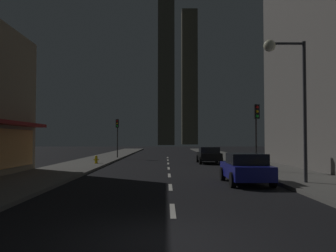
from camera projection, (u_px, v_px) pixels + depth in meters
ground_plane at (168, 159)px, 39.42m from camera, size 78.00×136.00×0.10m
sidewalk_right at (232, 158)px, 39.46m from camera, size 4.00×76.00×0.15m
sidewalk_left at (104, 158)px, 39.38m from camera, size 4.00×76.00×0.15m
lane_marking_center at (169, 171)px, 23.63m from camera, size 0.16×38.60×0.01m
skyscraper_distant_tall at (166, 59)px, 137.53m from camera, size 6.21×6.44×65.33m
skyscraper_distant_mid at (189, 77)px, 153.96m from camera, size 6.56×7.29×57.23m
car_parked_near at (246, 168)px, 17.11m from camera, size 1.98×4.24×1.45m
car_parked_far at (209, 155)px, 31.78m from camera, size 1.98×4.24×1.45m
fire_hydrant_far_left at (96, 160)px, 29.43m from camera, size 0.42×0.30×0.65m
traffic_light_near_right at (256, 122)px, 22.66m from camera, size 0.32×0.48×4.20m
traffic_light_far_left at (117, 129)px, 39.27m from camera, size 0.32×0.48×4.20m
street_lamp_right at (287, 75)px, 16.63m from camera, size 1.96×0.56×6.58m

